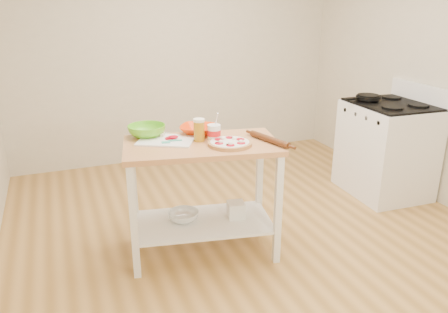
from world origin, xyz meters
TOP-DOWN VIEW (x-y plane):
  - room_shell at (0.00, 0.00)m, footprint 4.04×4.54m
  - prep_island at (-0.45, -0.01)m, footprint 1.22×0.81m
  - gas_stove at (1.65, 0.39)m, footprint 0.73×0.84m
  - skillet at (1.49, 0.57)m, footprint 0.38×0.24m
  - pizza at (-0.28, -0.14)m, footprint 0.32×0.32m
  - cutting_board at (-0.68, 0.13)m, footprint 0.49×0.45m
  - spatula at (-0.67, 0.06)m, footprint 0.16×0.05m
  - knife at (-0.79, 0.28)m, footprint 0.27×0.03m
  - orange_bowl at (-0.40, 0.22)m, footprint 0.38×0.38m
  - green_bowl at (-0.79, 0.29)m, footprint 0.39×0.39m
  - beer_pint at (-0.45, 0.04)m, footprint 0.08×0.08m
  - yogurt_tub at (-0.35, 0.01)m, footprint 0.10×0.10m
  - rolling_pin at (0.01, -0.19)m, footprint 0.15×0.39m
  - shelf_glass_bowl at (-0.59, 0.05)m, footprint 0.24×0.24m
  - shelf_bin at (-0.19, -0.05)m, footprint 0.15×0.15m

SIDE VIEW (x-z plane):
  - shelf_glass_bowl at x=-0.59m, z-range 0.26..0.33m
  - shelf_bin at x=-0.19m, z-range 0.26..0.39m
  - gas_stove at x=1.65m, z-range -0.08..1.03m
  - prep_island at x=-0.45m, z-range 0.20..1.10m
  - cutting_board at x=-0.68m, z-range 0.89..0.93m
  - spatula at x=-0.67m, z-range 0.91..0.92m
  - pizza at x=-0.28m, z-range 0.89..0.94m
  - knife at x=-0.79m, z-range 0.91..0.92m
  - rolling_pin at x=0.01m, z-range 0.90..0.95m
  - orange_bowl at x=-0.40m, z-range 0.90..0.97m
  - green_bowl at x=-0.79m, z-range 0.90..0.99m
  - yogurt_tub at x=-0.35m, z-range 0.85..1.07m
  - skillet at x=1.49m, z-range 0.96..0.99m
  - beer_pint at x=-0.45m, z-range 0.90..1.07m
  - room_shell at x=0.00m, z-range -0.02..2.72m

